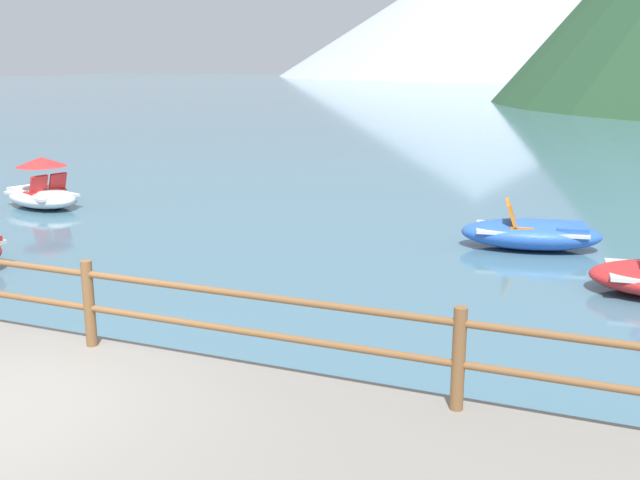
# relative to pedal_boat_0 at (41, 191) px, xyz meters

# --- Properties ---
(ground_plane) EXTENTS (200.00, 200.00, 0.00)m
(ground_plane) POSITION_rel_pedal_boat_0_xyz_m (7.37, 31.09, -0.39)
(ground_plane) COLOR #477084
(dock_railing) EXTENTS (23.92, 0.12, 0.95)m
(dock_railing) POSITION_rel_pedal_boat_0_xyz_m (7.37, -7.36, 0.58)
(dock_railing) COLOR brown
(dock_railing) RESTS_ON promenade_dock
(pedal_boat_0) EXTENTS (2.43, 1.82, 1.19)m
(pedal_boat_0) POSITION_rel_pedal_boat_0_xyz_m (0.00, 0.00, 0.00)
(pedal_boat_0) COLOR white
(pedal_boat_0) RESTS_ON ground
(pedal_boat_3) EXTENTS (2.67, 1.57, 0.87)m
(pedal_boat_3) POSITION_rel_pedal_boat_0_xyz_m (11.12, 0.31, -0.10)
(pedal_boat_3) COLOR blue
(pedal_boat_3) RESTS_ON ground
(distant_peak) EXTENTS (75.90, 75.90, 23.57)m
(distant_peak) POSITION_rel_pedal_boat_0_xyz_m (-12.59, 129.31, 11.39)
(distant_peak) COLOR #A8B2C1
(distant_peak) RESTS_ON ground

